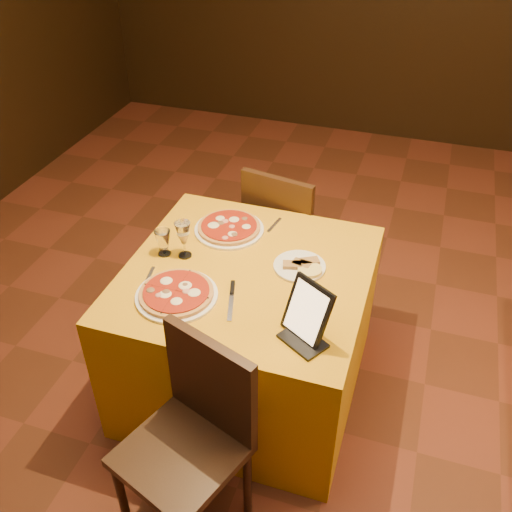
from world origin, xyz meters
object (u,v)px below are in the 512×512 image
(chair_main_far, at_px, (290,232))
(water_glass, at_px, (163,243))
(pizza_far, at_px, (229,228))
(tablet, at_px, (307,311))
(chair_main_near, at_px, (181,454))
(pizza_near, at_px, (177,294))
(main_table, at_px, (248,330))
(wine_glass, at_px, (184,239))

(chair_main_far, xyz_separation_m, water_glass, (-0.41, -0.79, 0.36))
(pizza_far, height_order, tablet, tablet)
(chair_main_near, xyz_separation_m, tablet, (0.35, 0.48, 0.41))
(pizza_near, distance_m, pizza_far, 0.55)
(pizza_near, xyz_separation_m, water_glass, (-0.18, 0.27, 0.05))
(main_table, xyz_separation_m, chair_main_far, (-0.00, 0.79, 0.08))
(chair_main_far, height_order, pizza_near, chair_main_far)
(pizza_far, bearing_deg, pizza_near, -94.12)
(wine_glass, xyz_separation_m, water_glass, (-0.10, -0.02, -0.03))
(chair_main_far, relative_size, water_glass, 7.00)
(pizza_near, height_order, tablet, tablet)
(chair_main_far, distance_m, tablet, 1.23)
(chair_main_near, distance_m, pizza_near, 0.65)
(main_table, distance_m, pizza_near, 0.52)
(pizza_near, bearing_deg, wine_glass, 106.90)
(main_table, distance_m, wine_glass, 0.57)
(chair_main_near, relative_size, water_glass, 7.00)
(chair_main_near, distance_m, water_glass, 0.97)
(chair_main_far, distance_m, pizza_far, 0.63)
(tablet, bearing_deg, wine_glass, -174.79)
(chair_main_near, distance_m, chair_main_far, 1.58)
(pizza_far, xyz_separation_m, wine_glass, (-0.13, -0.26, 0.08))
(water_glass, height_order, tablet, tablet)
(pizza_far, bearing_deg, main_table, -55.95)
(pizza_near, bearing_deg, main_table, 49.24)
(wine_glass, bearing_deg, water_glass, -170.39)
(pizza_near, relative_size, water_glass, 2.74)
(chair_main_far, relative_size, pizza_far, 2.61)
(main_table, bearing_deg, pizza_near, -130.76)
(chair_main_near, height_order, wine_glass, wine_glass)
(chair_main_near, bearing_deg, wine_glass, 131.40)
(chair_main_far, bearing_deg, chair_main_near, 100.83)
(water_glass, bearing_deg, wine_glass, 9.61)
(pizza_near, distance_m, tablet, 0.59)
(chair_main_near, xyz_separation_m, pizza_near, (-0.23, 0.53, 0.31))
(main_table, relative_size, pizza_near, 3.09)
(main_table, xyz_separation_m, water_glass, (-0.41, 0.00, 0.44))
(main_table, distance_m, chair_main_near, 0.80)
(chair_main_near, distance_m, wine_glass, 0.95)
(chair_main_far, xyz_separation_m, pizza_far, (-0.19, -0.51, 0.31))
(pizza_near, xyz_separation_m, pizza_far, (0.04, 0.55, -0.00))
(water_glass, bearing_deg, chair_main_near, -62.54)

